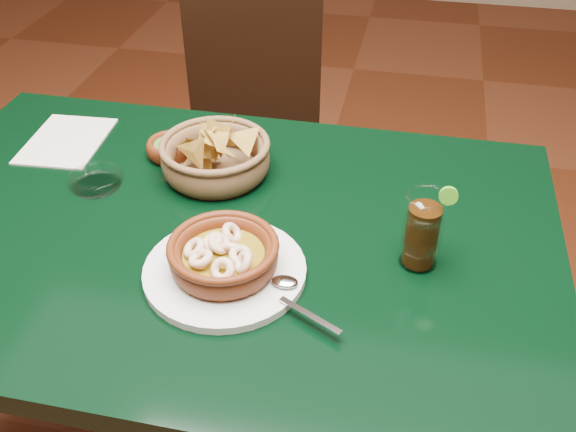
% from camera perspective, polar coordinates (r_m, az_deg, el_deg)
% --- Properties ---
extents(dining_table, '(1.20, 0.80, 0.75)m').
position_cam_1_polar(dining_table, '(1.19, -6.41, -4.63)').
color(dining_table, black).
rests_on(dining_table, ground).
extents(dining_chair, '(0.46, 0.46, 0.88)m').
position_cam_1_polar(dining_chair, '(1.87, -3.28, 6.32)').
color(dining_chair, black).
rests_on(dining_chair, ground).
extents(shrimp_plate, '(0.33, 0.26, 0.08)m').
position_cam_1_polar(shrimp_plate, '(1.01, -5.69, -3.85)').
color(shrimp_plate, silver).
rests_on(shrimp_plate, dining_table).
extents(chip_basket, '(0.24, 0.24, 0.15)m').
position_cam_1_polar(chip_basket, '(1.24, -6.49, 5.28)').
color(chip_basket, brown).
rests_on(chip_basket, dining_table).
extents(guacamole_ramekin, '(0.12, 0.12, 0.04)m').
position_cam_1_polar(guacamole_ramekin, '(1.32, -10.36, 5.99)').
color(guacamole_ramekin, '#4A1B09').
rests_on(guacamole_ramekin, dining_table).
extents(cola_drink, '(0.13, 0.13, 0.15)m').
position_cam_1_polar(cola_drink, '(1.03, 11.86, -1.31)').
color(cola_drink, white).
rests_on(cola_drink, dining_table).
extents(glass_ashtray, '(0.11, 0.11, 0.03)m').
position_cam_1_polar(glass_ashtray, '(1.27, -16.72, 3.06)').
color(glass_ashtray, white).
rests_on(glass_ashtray, dining_table).
extents(paper_menu, '(0.17, 0.21, 0.00)m').
position_cam_1_polar(paper_menu, '(1.44, -19.09, 6.35)').
color(paper_menu, beige).
rests_on(paper_menu, dining_table).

